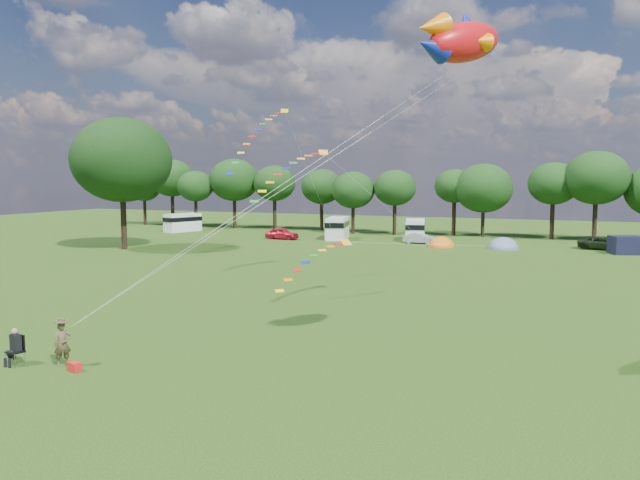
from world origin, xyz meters
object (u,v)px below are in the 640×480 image
at_px(campervan_a, 183,222).
at_px(fish_kite, 458,41).
at_px(car_a, 282,233).
at_px(campervan_c, 415,229).
at_px(campervan_b, 337,227).
at_px(tent_orange, 441,247).
at_px(car_b, 420,238).
at_px(camp_chair, 16,343).
at_px(big_tree, 122,160).
at_px(car_d, 602,243).
at_px(kite_flyer, 62,344).
at_px(tent_greyblue, 503,249).

distance_m(campervan_a, fish_kite, 66.28).
xyz_separation_m(car_a, campervan_c, (14.96, 4.18, 0.64)).
xyz_separation_m(campervan_b, fish_kite, (22.29, -46.02, 10.69)).
bearing_deg(tent_orange, fish_kite, -77.79).
bearing_deg(campervan_a, campervan_b, -73.80).
relative_size(campervan_b, fish_kite, 1.43).
height_order(car_b, tent_orange, car_b).
distance_m(car_b, camp_chair, 49.83).
bearing_deg(big_tree, campervan_b, 47.89).
distance_m(car_b, campervan_b, 10.40).
xyz_separation_m(car_b, tent_orange, (2.84, -2.30, -0.58)).
relative_size(big_tree, car_d, 2.82).
bearing_deg(car_a, car_b, -84.23).
bearing_deg(tent_orange, car_b, 141.00).
bearing_deg(campervan_b, campervan_a, 73.78).
height_order(car_b, car_d, car_d).
bearing_deg(campervan_c, car_a, 92.33).
xyz_separation_m(kite_flyer, fish_kite, (14.25, 4.42, 11.19)).
height_order(car_a, campervan_a, campervan_a).
xyz_separation_m(big_tree, campervan_b, (16.28, 18.02, -7.65)).
relative_size(car_d, kite_flyer, 2.71).
height_order(big_tree, tent_greyblue, big_tree).
relative_size(car_b, campervan_a, 0.64).
xyz_separation_m(car_a, camp_chair, (12.17, -48.27, 0.19)).
xyz_separation_m(car_d, campervan_a, (-51.40, 1.03, 0.65)).
bearing_deg(campervan_c, tent_greyblue, -126.92).
height_order(tent_greyblue, camp_chair, camp_chair).
bearing_deg(fish_kite, tent_greyblue, 37.58).
bearing_deg(car_a, campervan_b, -64.41).
height_order(campervan_b, kite_flyer, campervan_b).
bearing_deg(car_a, campervan_c, -73.55).
height_order(big_tree, car_d, big_tree).
height_order(car_d, campervan_c, campervan_c).
bearing_deg(camp_chair, campervan_a, 131.91).
relative_size(kite_flyer, fish_kite, 0.45).
bearing_deg(big_tree, campervan_c, 37.56).
bearing_deg(fish_kite, car_b, 48.65).
distance_m(car_d, kite_flyer, 54.75).
distance_m(car_b, car_d, 18.39).
distance_m(camp_chair, fish_kite, 20.20).
bearing_deg(kite_flyer, campervan_b, 45.87).
height_order(tent_orange, tent_greyblue, tent_greyblue).
bearing_deg(kite_flyer, camp_chair, 144.12).
bearing_deg(camp_chair, tent_orange, 94.62).
bearing_deg(car_b, campervan_c, 29.15).
xyz_separation_m(tent_orange, tent_greyblue, (6.18, 0.58, -0.00)).
xyz_separation_m(car_d, fish_kite, (-6.31, -46.33, 11.42)).
distance_m(big_tree, campervan_a, 21.84).
distance_m(campervan_c, kite_flyer, 51.89).
xyz_separation_m(campervan_a, campervan_c, (31.83, 0.10, 0.02)).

